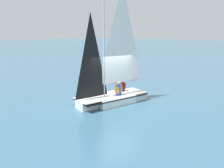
% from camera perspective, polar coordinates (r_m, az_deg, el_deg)
% --- Properties ---
extents(ground_plane, '(260.00, 260.00, 0.00)m').
position_cam_1_polar(ground_plane, '(11.76, 0.00, -4.94)').
color(ground_plane, '#38607A').
extents(sailboat_main, '(4.13, 2.25, 6.17)m').
position_cam_1_polar(sailboat_main, '(11.53, 0.19, -0.31)').
color(sailboat_main, white).
rests_on(sailboat_main, ground_plane).
extents(sailor_helm, '(0.39, 0.35, 1.16)m').
position_cam_1_polar(sailor_helm, '(11.62, 1.71, -1.92)').
color(sailor_helm, black).
rests_on(sailor_helm, ground_plane).
extents(sailor_crew, '(0.39, 0.35, 1.16)m').
position_cam_1_polar(sailor_crew, '(12.38, 2.66, -1.00)').
color(sailor_crew, black).
rests_on(sailor_crew, ground_plane).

